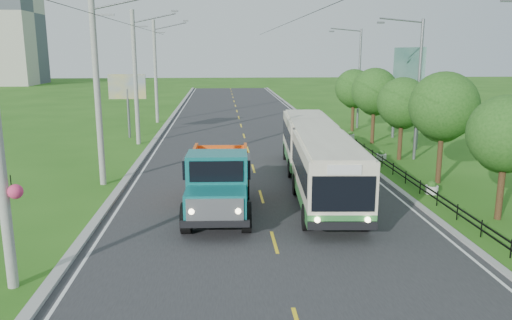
{
  "coord_description": "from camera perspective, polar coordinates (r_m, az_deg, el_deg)",
  "views": [
    {
      "loc": [
        -1.93,
        -17.48,
        7.01
      ],
      "look_at": [
        -0.27,
        5.84,
        1.9
      ],
      "focal_mm": 35.0,
      "sensor_mm": 36.0,
      "label": 1
    }
  ],
  "objects": [
    {
      "name": "planter_near",
      "position": [
        26.59,
        19.44,
        -3.04
      ],
      "size": [
        0.64,
        0.64,
        0.67
      ],
      "color": "silver",
      "rests_on": "ground"
    },
    {
      "name": "centre_dash",
      "position": [
        18.92,
        2.11,
        -9.35
      ],
      "size": [
        0.12,
        2.2,
        0.0
      ],
      "primitive_type": "cube",
      "color": "yellow",
      "rests_on": "road"
    },
    {
      "name": "edge_line_left",
      "position": [
        38.41,
        -11.06,
        1.61
      ],
      "size": [
        0.12,
        120.0,
        0.0
      ],
      "primitive_type": "cube",
      "color": "silver",
      "rests_on": "road"
    },
    {
      "name": "tree_second",
      "position": [
        23.15,
        26.63,
        2.35
      ],
      "size": [
        3.18,
        3.26,
        5.3
      ],
      "color": "#382314",
      "rests_on": "ground"
    },
    {
      "name": "railing_right",
      "position": [
        33.68,
        13.17,
        0.51
      ],
      "size": [
        0.04,
        40.0,
        0.6
      ],
      "primitive_type": "cube",
      "color": "black",
      "rests_on": "ground"
    },
    {
      "name": "pole_near",
      "position": [
        27.29,
        -17.63,
        7.73
      ],
      "size": [
        3.51,
        0.32,
        10.0
      ],
      "color": "gray",
      "rests_on": "ground"
    },
    {
      "name": "planter_mid",
      "position": [
        33.87,
        14.14,
        0.5
      ],
      "size": [
        0.64,
        0.64,
        0.67
      ],
      "color": "silver",
      "rests_on": "ground"
    },
    {
      "name": "pole_mid",
      "position": [
        39.04,
        -13.57,
        9.18
      ],
      "size": [
        3.51,
        0.32,
        10.0
      ],
      "color": "gray",
      "rests_on": "ground"
    },
    {
      "name": "edge_line_right",
      "position": [
        39.08,
        8.69,
        1.88
      ],
      "size": [
        0.12,
        120.0,
        0.0
      ],
      "primitive_type": "cube",
      "color": "silver",
      "rests_on": "road"
    },
    {
      "name": "streetlight_mid",
      "position": [
        33.96,
        17.86,
        8.19
      ],
      "size": [
        3.02,
        0.2,
        9.07
      ],
      "color": "slate",
      "rests_on": "ground"
    },
    {
      "name": "tree_third",
      "position": [
        28.36,
        20.62,
        5.43
      ],
      "size": [
        3.6,
        3.62,
        6.0
      ],
      "color": "#382314",
      "rests_on": "ground"
    },
    {
      "name": "tree_fifth",
      "position": [
        39.55,
        13.41,
        7.42
      ],
      "size": [
        3.48,
        3.52,
        5.8
      ],
      "color": "#382314",
      "rests_on": "ground"
    },
    {
      "name": "road",
      "position": [
        38.17,
        -1.1,
        1.76
      ],
      "size": [
        14.0,
        120.0,
        0.02
      ],
      "primitive_type": "cube",
      "color": "#28282B",
      "rests_on": "ground"
    },
    {
      "name": "curb_left",
      "position": [
        38.48,
        -11.87,
        1.68
      ],
      "size": [
        0.4,
        120.0,
        0.15
      ],
      "primitive_type": "cube",
      "color": "#9E9E99",
      "rests_on": "ground"
    },
    {
      "name": "planter_far",
      "position": [
        41.41,
        10.74,
        2.76
      ],
      "size": [
        0.64,
        0.64,
        0.67
      ],
      "color": "silver",
      "rests_on": "ground"
    },
    {
      "name": "ground",
      "position": [
        18.93,
        2.11,
        -9.41
      ],
      "size": [
        240.0,
        240.0,
        0.0
      ],
      "primitive_type": "plane",
      "color": "#275D16",
      "rests_on": "ground"
    },
    {
      "name": "pole_far",
      "position": [
        50.91,
        -11.38,
        9.93
      ],
      "size": [
        3.51,
        0.32,
        10.0
      ],
      "color": "gray",
      "rests_on": "ground"
    },
    {
      "name": "bus",
      "position": [
        26.15,
        6.94,
        0.88
      ],
      "size": [
        3.65,
        16.16,
        3.09
      ],
      "rotation": [
        0.0,
        0.0,
        -0.07
      ],
      "color": "#307937",
      "rests_on": "ground"
    },
    {
      "name": "tree_back",
      "position": [
        45.31,
        11.13,
        7.85
      ],
      "size": [
        3.3,
        3.36,
        5.5
      ],
      "color": "#382314",
      "rests_on": "ground"
    },
    {
      "name": "dump_truck",
      "position": [
        21.75,
        -4.31,
        -1.97
      ],
      "size": [
        2.96,
        7.04,
        2.92
      ],
      "rotation": [
        0.0,
        0.0,
        -0.04
      ],
      "color": "#126A6C",
      "rests_on": "ground"
    },
    {
      "name": "streetlight_far",
      "position": [
        47.23,
        11.54,
        9.52
      ],
      "size": [
        3.02,
        0.2,
        9.07
      ],
      "color": "slate",
      "rests_on": "ground"
    },
    {
      "name": "billboard_right",
      "position": [
        40.12,
        16.95,
        9.42
      ],
      "size": [
        0.24,
        6.0,
        7.3
      ],
      "color": "slate",
      "rests_on": "ground"
    },
    {
      "name": "billboard_left",
      "position": [
        42.28,
        -14.5,
        7.68
      ],
      "size": [
        3.0,
        0.2,
        5.2
      ],
      "color": "slate",
      "rests_on": "ground"
    },
    {
      "name": "curb_right",
      "position": [
        39.18,
        9.41,
        1.93
      ],
      "size": [
        0.3,
        120.0,
        0.1
      ],
      "primitive_type": "cube",
      "color": "#9E9E99",
      "rests_on": "ground"
    },
    {
      "name": "tree_fourth",
      "position": [
        33.92,
        16.39,
        6.04
      ],
      "size": [
        3.24,
        3.31,
        5.4
      ],
      "color": "#382314",
      "rests_on": "ground"
    }
  ]
}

